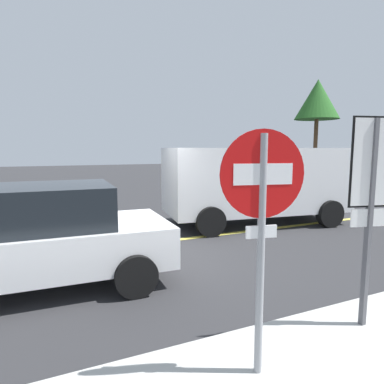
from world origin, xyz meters
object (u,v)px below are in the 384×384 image
at_px(white_van, 256,181).
at_px(tree_left_verge, 317,100).
at_px(car_white_behind_van, 32,237).
at_px(speed_limit_sign, 371,186).
at_px(stop_sign, 262,216).

height_order(white_van, tree_left_verge, tree_left_verge).
xyz_separation_m(white_van, car_white_behind_van, (-5.82, -2.37, -0.45)).
relative_size(speed_limit_sign, white_van, 0.46).
height_order(speed_limit_sign, tree_left_verge, tree_left_verge).
relative_size(stop_sign, tree_left_verge, 0.41).
bearing_deg(tree_left_verge, white_van, -144.71).
height_order(car_white_behind_van, tree_left_verge, tree_left_verge).
relative_size(stop_sign, speed_limit_sign, 0.93).
bearing_deg(stop_sign, car_white_behind_van, 120.24).
bearing_deg(stop_sign, white_van, 55.27).
bearing_deg(car_white_behind_van, speed_limit_sign, -41.38).
distance_m(white_van, car_white_behind_van, 6.30).
height_order(white_van, car_white_behind_van, white_van).
relative_size(speed_limit_sign, car_white_behind_van, 0.57).
bearing_deg(stop_sign, speed_limit_sign, 6.72).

